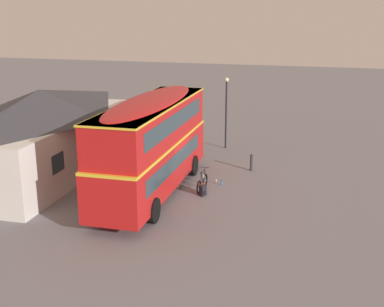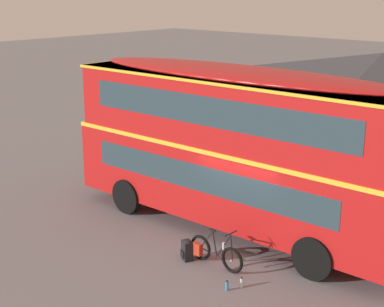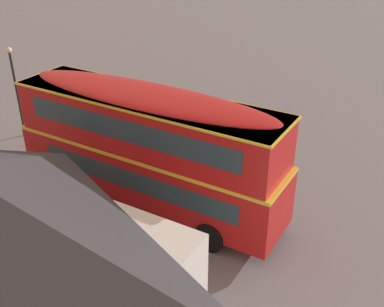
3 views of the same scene
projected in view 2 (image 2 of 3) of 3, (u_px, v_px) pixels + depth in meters
name	position (u px, v px, depth m)	size (l,w,h in m)	color
ground_plane	(251.00, 243.00, 16.38)	(120.00, 120.00, 0.00)	slate
double_decker_bus	(236.00, 142.00, 16.64)	(10.75, 2.80, 4.79)	black
touring_bicycle	(214.00, 252.00, 14.99)	(1.76, 0.46, 1.06)	black
backpack_on_ground	(187.00, 249.00, 15.32)	(0.38, 0.36, 0.57)	black
water_bottle_clear_plastic	(242.00, 283.00, 13.96)	(0.07, 0.07, 0.26)	silver
water_bottle_blue_sports	(227.00, 286.00, 13.82)	(0.08, 0.08, 0.25)	#338CBF
pub_building	(377.00, 118.00, 20.77)	(12.79, 5.86, 4.71)	silver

